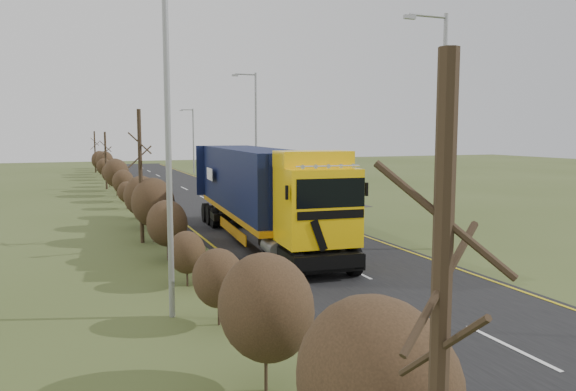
% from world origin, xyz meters
% --- Properties ---
extents(ground, '(160.00, 160.00, 0.00)m').
position_xyz_m(ground, '(0.00, 0.00, 0.00)').
color(ground, '#3E4A1F').
rests_on(ground, ground).
extents(road, '(8.00, 120.00, 0.02)m').
position_xyz_m(road, '(0.00, 10.00, 0.01)').
color(road, black).
rests_on(road, ground).
extents(layby, '(6.00, 18.00, 0.02)m').
position_xyz_m(layby, '(6.50, 20.00, 0.01)').
color(layby, '#282624').
rests_on(layby, ground).
extents(lane_markings, '(7.52, 116.00, 0.01)m').
position_xyz_m(lane_markings, '(0.00, 9.69, 0.03)').
color(lane_markings, gold).
rests_on(lane_markings, road).
extents(hedgerow, '(2.24, 102.04, 6.05)m').
position_xyz_m(hedgerow, '(-6.00, 7.89, 1.62)').
color(hedgerow, black).
rests_on(hedgerow, ground).
extents(lorry, '(3.50, 15.81, 4.36)m').
position_xyz_m(lorry, '(-1.38, 2.37, 2.48)').
color(lorry, black).
rests_on(lorry, ground).
extents(car_red_hatchback, '(2.67, 3.83, 1.21)m').
position_xyz_m(car_red_hatchback, '(4.80, 14.60, 0.61)').
color(car_red_hatchback, maroon).
rests_on(car_red_hatchback, ground).
extents(car_blue_sedan, '(3.22, 3.74, 1.22)m').
position_xyz_m(car_blue_sedan, '(8.36, 25.92, 0.61)').
color(car_blue_sedan, '#0A173C').
rests_on(car_blue_sedan, ground).
extents(streetlight_near, '(2.10, 0.20, 9.90)m').
position_xyz_m(streetlight_near, '(5.17, -2.05, 5.48)').
color(streetlight_near, gray).
rests_on(streetlight_near, ground).
extents(streetlight_mid, '(2.09, 0.20, 9.86)m').
position_xyz_m(streetlight_mid, '(4.88, 22.58, 5.46)').
color(streetlight_mid, gray).
rests_on(streetlight_mid, ground).
extents(streetlight_far, '(1.68, 0.18, 7.86)m').
position_xyz_m(streetlight_far, '(4.65, 46.50, 4.30)').
color(streetlight_far, gray).
rests_on(streetlight_far, ground).
extents(left_pole, '(0.16, 0.16, 10.94)m').
position_xyz_m(left_pole, '(-7.00, -6.88, 5.47)').
color(left_pole, gray).
rests_on(left_pole, ground).
extents(speed_sign, '(0.62, 0.10, 2.26)m').
position_xyz_m(speed_sign, '(4.21, 16.56, 1.57)').
color(speed_sign, gray).
rests_on(speed_sign, ground).
extents(warning_board, '(0.81, 0.11, 2.12)m').
position_xyz_m(warning_board, '(5.25, 26.92, 1.32)').
color(warning_board, gray).
rests_on(warning_board, ground).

